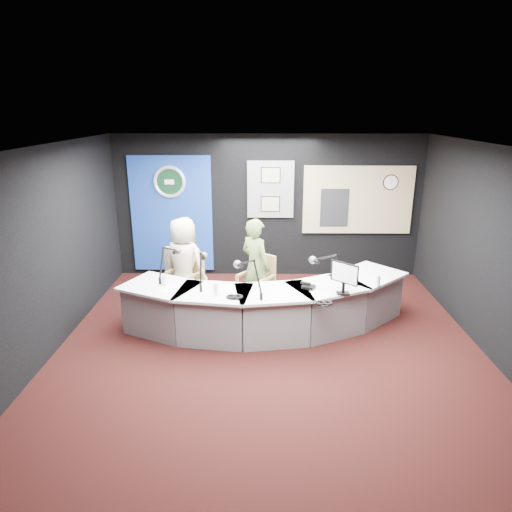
{
  "coord_description": "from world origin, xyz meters",
  "views": [
    {
      "loc": [
        -0.1,
        -5.82,
        3.25
      ],
      "look_at": [
        -0.2,
        0.8,
        1.1
      ],
      "focal_mm": 32.0,
      "sensor_mm": 36.0,
      "label": 1
    }
  ],
  "objects_px": {
    "armchair_right": "(256,282)",
    "person_woman": "(256,266)",
    "broadcast_desk": "(266,306)",
    "armchair_left": "(185,279)",
    "person_man": "(184,264)"
  },
  "relations": [
    {
      "from": "armchair_right",
      "to": "person_man",
      "type": "distance_m",
      "value": 1.23
    },
    {
      "from": "person_woman",
      "to": "armchair_left",
      "type": "bearing_deg",
      "value": 35.77
    },
    {
      "from": "broadcast_desk",
      "to": "person_man",
      "type": "xyz_separation_m",
      "value": [
        -1.36,
        0.8,
        0.41
      ]
    },
    {
      "from": "person_woman",
      "to": "person_man",
      "type": "bearing_deg",
      "value": 35.77
    },
    {
      "from": "broadcast_desk",
      "to": "armchair_left",
      "type": "height_order",
      "value": "armchair_left"
    },
    {
      "from": "armchair_left",
      "to": "armchair_right",
      "type": "bearing_deg",
      "value": 27.98
    },
    {
      "from": "broadcast_desk",
      "to": "armchair_right",
      "type": "xyz_separation_m",
      "value": [
        -0.16,
        0.64,
        0.16
      ]
    },
    {
      "from": "broadcast_desk",
      "to": "person_man",
      "type": "height_order",
      "value": "person_man"
    },
    {
      "from": "armchair_left",
      "to": "armchair_right",
      "type": "height_order",
      "value": "armchair_right"
    },
    {
      "from": "armchair_left",
      "to": "armchair_right",
      "type": "relative_size",
      "value": 0.96
    },
    {
      "from": "armchair_right",
      "to": "person_woman",
      "type": "bearing_deg",
      "value": 37.92
    },
    {
      "from": "person_man",
      "to": "person_woman",
      "type": "relative_size",
      "value": 0.98
    },
    {
      "from": "person_man",
      "to": "person_woman",
      "type": "height_order",
      "value": "person_woman"
    },
    {
      "from": "armchair_right",
      "to": "person_man",
      "type": "xyz_separation_m",
      "value": [
        -1.2,
        0.16,
        0.25
      ]
    },
    {
      "from": "armchair_right",
      "to": "person_woman",
      "type": "relative_size",
      "value": 0.67
    }
  ]
}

